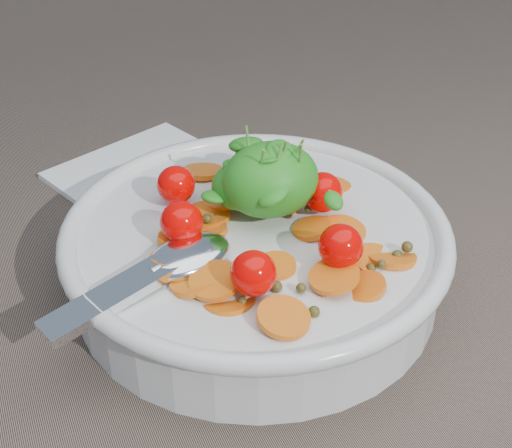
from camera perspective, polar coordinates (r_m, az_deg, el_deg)
name	(u,v)px	position (r m, az deg, el deg)	size (l,w,h in m)	color
ground	(244,287)	(0.53, -0.97, -5.08)	(6.00, 6.00, 0.00)	#776355
bowl	(256,250)	(0.51, -0.02, -2.08)	(0.30, 0.28, 0.12)	silver
napkin	(146,173)	(0.67, -8.76, 4.05)	(0.15, 0.13, 0.01)	white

